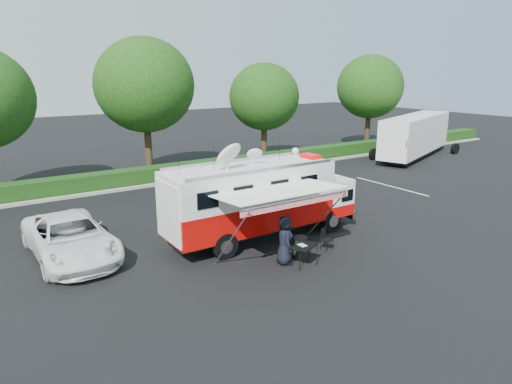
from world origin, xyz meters
The scene contains 11 objects.
ground_plane centered at (0.00, 0.00, 0.00)m, with size 120.00×120.00×0.00m, color black.
back_border centered at (1.14, 12.90, 5.00)m, with size 60.00×6.14×8.87m.
stall_lines centered at (-0.50, 3.00, 0.00)m, with size 24.12×5.50×0.01m.
command_truck centered at (-0.07, 0.00, 1.74)m, with size 8.46×2.33×4.06m.
awning centered at (-0.83, -2.42, 2.61)m, with size 4.62×2.40×2.79m.
white_suv centered at (-7.19, 2.26, 0.00)m, with size 2.64×5.72×1.59m, color white.
person centered at (-0.81, -2.61, 0.00)m, with size 0.89×0.58×1.83m, color black.
folding_table centered at (-0.37, -3.19, 0.76)m, with size 1.14×0.99×0.81m.
folding_chair centered at (1.38, -2.37, 0.52)m, with size 0.55×0.59×0.88m.
trash_bin centered at (-0.04, -2.54, 0.43)m, with size 0.57×0.57×0.85m.
semi_trailer centered at (20.64, 8.44, 1.76)m, with size 10.91×5.95×3.33m.
Camera 1 is at (-10.23, -14.95, 6.89)m, focal length 32.00 mm.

